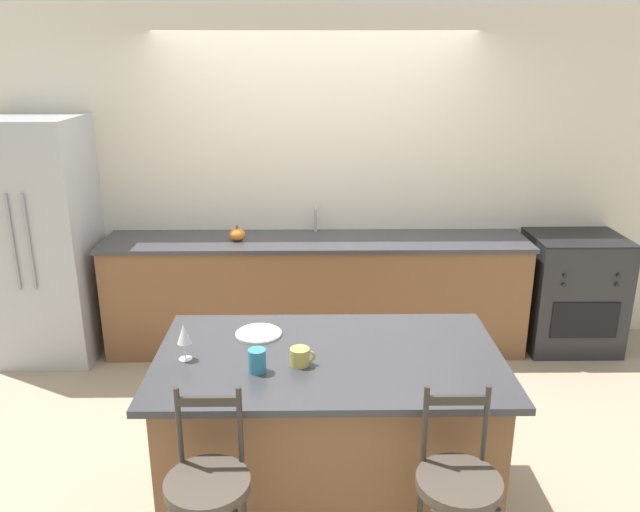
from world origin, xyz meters
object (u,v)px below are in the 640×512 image
at_px(bar_stool_far, 457,505).
at_px(dinner_plate, 259,333).
at_px(bar_stool_near, 209,507).
at_px(wine_glass, 184,335).
at_px(pumpkin_decoration, 237,234).
at_px(refrigerator, 44,241).
at_px(oven_range, 571,292).
at_px(tumbler_cup, 257,361).
at_px(coffee_mug, 300,357).

height_order(bar_stool_far, dinner_plate, bar_stool_far).
bearing_deg(dinner_plate, bar_stool_near, -98.31).
height_order(bar_stool_far, wine_glass, wine_glass).
height_order(dinner_plate, pumpkin_decoration, pumpkin_decoration).
height_order(refrigerator, wine_glass, refrigerator).
distance_m(oven_range, tumbler_cup, 3.22).
bearing_deg(dinner_plate, oven_range, 35.19).
xyz_separation_m(oven_range, bar_stool_far, (-1.54, -2.64, 0.10)).
bearing_deg(dinner_plate, bar_stool_far, -47.00).
distance_m(oven_range, pumpkin_decoration, 2.76).
height_order(oven_range, wine_glass, wine_glass).
distance_m(dinner_plate, tumbler_cup, 0.41).
bearing_deg(pumpkin_decoration, refrigerator, -178.62).
bearing_deg(bar_stool_near, coffee_mug, 58.42).
bearing_deg(oven_range, tumbler_cup, -138.56).
relative_size(refrigerator, bar_stool_near, 1.79).
xyz_separation_m(oven_range, coffee_mug, (-2.18, -2.04, 0.47)).
bearing_deg(pumpkin_decoration, bar_stool_far, -65.80).
height_order(refrigerator, bar_stool_far, refrigerator).
relative_size(refrigerator, bar_stool_far, 1.79).
height_order(oven_range, pumpkin_decoration, pumpkin_decoration).
distance_m(bar_stool_near, coffee_mug, 0.79).
relative_size(bar_stool_far, tumbler_cup, 9.29).
distance_m(dinner_plate, coffee_mug, 0.41).
bearing_deg(oven_range, refrigerator, -179.19).
height_order(bar_stool_near, wine_glass, wine_glass).
relative_size(dinner_plate, wine_glass, 1.33).
relative_size(oven_range, bar_stool_far, 0.90).
bearing_deg(bar_stool_near, oven_range, 45.95).
bearing_deg(pumpkin_decoration, tumbler_cup, -81.05).
xyz_separation_m(refrigerator, tumbler_cup, (1.83, -2.04, 0.01)).
distance_m(dinner_plate, wine_glass, 0.45).
bearing_deg(dinner_plate, wine_glass, -140.59).
distance_m(refrigerator, wine_glass, 2.41).
bearing_deg(bar_stool_far, bar_stool_near, 179.79).
distance_m(coffee_mug, pumpkin_decoration, 2.08).
distance_m(bar_stool_near, bar_stool_far, 1.01).
height_order(refrigerator, tumbler_cup, refrigerator).
height_order(wine_glass, pumpkin_decoration, wine_glass).
distance_m(refrigerator, oven_range, 4.23).
bearing_deg(tumbler_cup, dinner_plate, 93.87).
height_order(bar_stool_far, pumpkin_decoration, bar_stool_far).
relative_size(refrigerator, oven_range, 2.00).
bearing_deg(coffee_mug, bar_stool_far, -42.75).
height_order(refrigerator, dinner_plate, refrigerator).
bearing_deg(bar_stool_far, pumpkin_decoration, 114.20).
bearing_deg(pumpkin_decoration, wine_glass, -91.04).
bearing_deg(refrigerator, bar_stool_far, -43.96).
distance_m(bar_stool_near, tumbler_cup, 0.68).
bearing_deg(bar_stool_far, refrigerator, 136.04).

